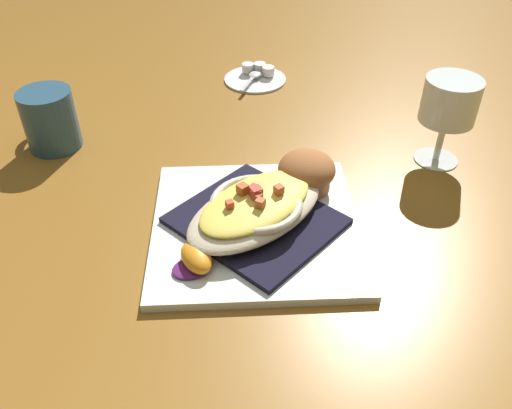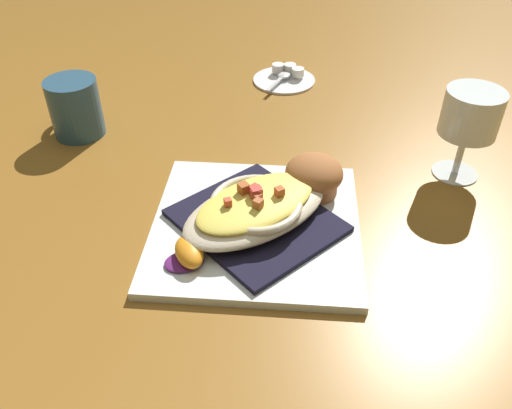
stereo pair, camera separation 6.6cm
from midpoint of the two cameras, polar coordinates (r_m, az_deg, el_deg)
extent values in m
plane|color=brown|center=(0.69, 2.75, -2.82)|extent=(2.60, 2.60, 0.00)
cube|color=white|center=(0.69, 2.77, -2.45)|extent=(0.32, 0.32, 0.01)
cube|color=black|center=(0.68, 2.79, -1.84)|extent=(0.24, 0.25, 0.01)
ellipsoid|color=beige|center=(0.67, 2.84, -0.66)|extent=(0.24, 0.20, 0.03)
torus|color=beige|center=(0.66, 2.87, 0.03)|extent=(0.16, 0.16, 0.01)
ellipsoid|color=#EDD656|center=(0.66, 2.87, 0.14)|extent=(0.19, 0.16, 0.02)
cube|color=#B05330|center=(0.65, 2.74, 0.65)|extent=(0.01, 0.01, 0.01)
cube|color=#B35228|center=(0.66, 5.44, 1.30)|extent=(0.01, 0.01, 0.01)
cube|color=#CF4A2E|center=(0.64, -0.09, 0.15)|extent=(0.01, 0.01, 0.01)
cube|color=red|center=(0.66, 2.33, 1.62)|extent=(0.01, 0.01, 0.01)
cube|color=#AF5932|center=(0.64, 3.64, 0.05)|extent=(0.01, 0.01, 0.01)
cube|color=#D4463C|center=(0.65, 2.97, 1.23)|extent=(0.02, 0.02, 0.01)
cube|color=#AE5324|center=(0.66, 1.53, 1.68)|extent=(0.02, 0.02, 0.01)
cube|color=#C93E36|center=(0.65, 2.94, 1.20)|extent=(0.02, 0.02, 0.01)
cylinder|color=#A15F38|center=(0.74, 8.73, 1.95)|extent=(0.07, 0.07, 0.02)
ellipsoid|color=#9D5D31|center=(0.73, 8.89, 3.25)|extent=(0.08, 0.08, 0.05)
ellipsoid|color=#4C0F23|center=(0.72, 8.97, 3.93)|extent=(0.03, 0.03, 0.01)
ellipsoid|color=#571F62|center=(0.63, -4.72, -6.26)|extent=(0.05, 0.04, 0.01)
ellipsoid|color=orange|center=(0.63, -4.20, -5.25)|extent=(0.04, 0.06, 0.02)
cylinder|color=#2C506C|center=(0.90, -16.89, 9.87)|extent=(0.08, 0.08, 0.09)
torus|color=#2C506C|center=(0.94, -17.73, 11.09)|extent=(0.03, 0.05, 0.05)
cylinder|color=#4C2D14|center=(0.91, -16.64, 8.68)|extent=(0.07, 0.07, 0.05)
cylinder|color=white|center=(0.86, 22.72, 3.14)|extent=(0.07, 0.07, 0.00)
cylinder|color=white|center=(0.84, 23.29, 5.07)|extent=(0.01, 0.01, 0.07)
cylinder|color=white|center=(0.81, 24.44, 8.90)|extent=(0.08, 0.08, 0.06)
cylinder|color=silver|center=(0.81, 24.15, 7.93)|extent=(0.07, 0.07, 0.03)
cylinder|color=white|center=(1.06, 4.87, 13.24)|extent=(0.12, 0.12, 0.01)
ellipsoid|color=silver|center=(1.06, 4.90, 13.64)|extent=(0.04, 0.04, 0.01)
cube|color=silver|center=(1.02, 3.92, 12.75)|extent=(0.04, 0.06, 0.00)
cylinder|color=white|center=(1.07, 6.36, 13.92)|extent=(0.02, 0.02, 0.02)
cylinder|color=white|center=(1.08, 5.49, 14.36)|extent=(0.02, 0.02, 0.02)
cylinder|color=white|center=(1.08, 4.20, 14.39)|extent=(0.02, 0.02, 0.02)
camera|label=1|loc=(0.03, -87.14, 2.28)|focal=37.17mm
camera|label=2|loc=(0.03, 92.86, -2.28)|focal=37.17mm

